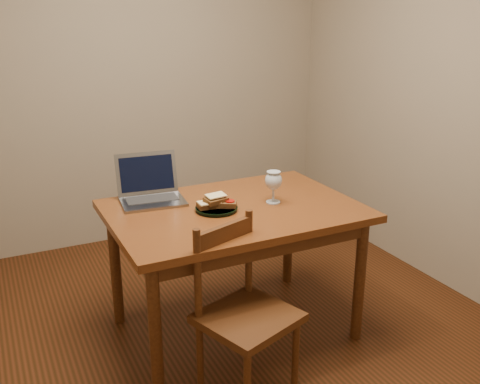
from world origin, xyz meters
name	(u,v)px	position (x,y,z in m)	size (l,w,h in m)	color
floor	(217,337)	(0.00, 0.00, -0.01)	(3.20, 3.20, 0.02)	black
back_wall	(127,72)	(0.00, 1.61, 1.30)	(3.20, 0.02, 2.60)	gray
right_wall	(456,85)	(1.61, 0.00, 1.30)	(0.02, 3.20, 2.60)	gray
table	(234,222)	(0.12, 0.02, 0.65)	(1.30, 0.90, 0.74)	#49200C
chair	(244,306)	(-0.07, -0.48, 0.46)	(0.50, 0.49, 0.43)	#36190B
plate	(216,209)	(0.01, 0.02, 0.75)	(0.22, 0.22, 0.02)	black
sandwich_cheese	(209,204)	(-0.02, 0.03, 0.78)	(0.12, 0.07, 0.04)	#381E0C
sandwich_tomato	(225,203)	(0.06, 0.00, 0.78)	(0.12, 0.07, 0.04)	#381E0C
sandwich_top	(216,199)	(0.01, 0.02, 0.80)	(0.12, 0.07, 0.04)	#381E0C
milk_glass	(273,187)	(0.34, -0.01, 0.83)	(0.09, 0.09, 0.18)	white
laptop	(150,188)	(-0.24, 0.34, 0.80)	(0.37, 0.34, 0.24)	slate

